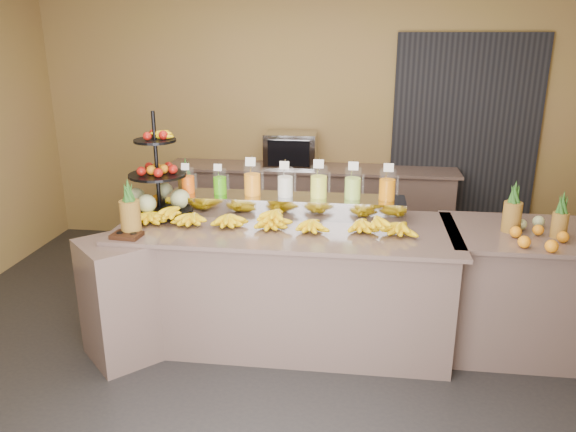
% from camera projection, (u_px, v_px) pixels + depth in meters
% --- Properties ---
extents(ground, '(6.00, 6.00, 0.00)m').
position_uv_depth(ground, '(282.00, 357.00, 4.16)').
color(ground, black).
rests_on(ground, ground).
extents(room_envelope, '(6.04, 5.02, 2.82)m').
position_uv_depth(room_envelope, '(319.00, 90.00, 4.29)').
color(room_envelope, olive).
rests_on(room_envelope, ground).
extents(buffet_counter, '(2.75, 1.25, 0.93)m').
position_uv_depth(buffet_counter, '(271.00, 285.00, 4.28)').
color(buffet_counter, gray).
rests_on(buffet_counter, ground).
extents(right_counter, '(1.08, 0.88, 0.93)m').
position_uv_depth(right_counter, '(514.00, 290.00, 4.18)').
color(right_counter, gray).
rests_on(right_counter, ground).
extents(back_ledge, '(3.10, 0.55, 0.93)m').
position_uv_depth(back_ledge, '(310.00, 208.00, 6.14)').
color(back_ledge, gray).
rests_on(back_ledge, ground).
extents(pitcher_tray, '(1.85, 0.30, 0.15)m').
position_uv_depth(pitcher_tray, '(285.00, 205.00, 4.40)').
color(pitcher_tray, gray).
rests_on(pitcher_tray, buffet_counter).
extents(juice_pitcher_orange_a, '(0.11, 0.11, 0.26)m').
position_uv_depth(juice_pitcher_orange_a, '(188.00, 182.00, 4.45)').
color(juice_pitcher_orange_a, silver).
rests_on(juice_pitcher_orange_a, pitcher_tray).
extents(juice_pitcher_green, '(0.11, 0.11, 0.26)m').
position_uv_depth(juice_pitcher_green, '(220.00, 183.00, 4.41)').
color(juice_pitcher_green, silver).
rests_on(juice_pitcher_green, pitcher_tray).
extents(juice_pitcher_orange_b, '(0.13, 0.14, 0.32)m').
position_uv_depth(juice_pitcher_orange_b, '(252.00, 181.00, 4.38)').
color(juice_pitcher_orange_b, silver).
rests_on(juice_pitcher_orange_b, pitcher_tray).
extents(juice_pitcher_milk, '(0.12, 0.13, 0.30)m').
position_uv_depth(juice_pitcher_milk, '(285.00, 183.00, 4.35)').
color(juice_pitcher_milk, silver).
rests_on(juice_pitcher_milk, pitcher_tray).
extents(juice_pitcher_lemon, '(0.13, 0.14, 0.32)m').
position_uv_depth(juice_pitcher_lemon, '(319.00, 184.00, 4.31)').
color(juice_pitcher_lemon, silver).
rests_on(juice_pitcher_lemon, pitcher_tray).
extents(juice_pitcher_lime, '(0.13, 0.13, 0.31)m').
position_uv_depth(juice_pitcher_lime, '(353.00, 185.00, 4.28)').
color(juice_pitcher_lime, silver).
rests_on(juice_pitcher_lime, pitcher_tray).
extents(juice_pitcher_orange_c, '(0.13, 0.13, 0.31)m').
position_uv_depth(juice_pitcher_orange_c, '(387.00, 187.00, 4.25)').
color(juice_pitcher_orange_c, silver).
rests_on(juice_pitcher_orange_c, pitcher_tray).
extents(banana_heap, '(2.16, 0.20, 0.18)m').
position_uv_depth(banana_heap, '(273.00, 218.00, 4.11)').
color(banana_heap, yellow).
rests_on(banana_heap, buffet_counter).
extents(fruit_stand, '(0.58, 0.58, 0.81)m').
position_uv_depth(fruit_stand, '(163.00, 188.00, 4.38)').
color(fruit_stand, black).
rests_on(fruit_stand, buffet_counter).
extents(condiment_caddy, '(0.21, 0.17, 0.03)m').
position_uv_depth(condiment_caddy, '(127.00, 235.00, 3.92)').
color(condiment_caddy, black).
rests_on(condiment_caddy, buffet_counter).
extents(pineapple_left_a, '(0.14, 0.14, 0.40)m').
position_uv_depth(pineapple_left_a, '(130.00, 214.00, 3.95)').
color(pineapple_left_a, brown).
rests_on(pineapple_left_a, buffet_counter).
extents(pineapple_left_b, '(0.13, 0.13, 0.41)m').
position_uv_depth(pineapple_left_b, '(187.00, 188.00, 4.60)').
color(pineapple_left_b, brown).
rests_on(pineapple_left_b, buffet_counter).
extents(right_fruit_pile, '(0.41, 0.39, 0.22)m').
position_uv_depth(right_fruit_pile, '(536.00, 229.00, 3.88)').
color(right_fruit_pile, brown).
rests_on(right_fruit_pile, right_counter).
extents(oven_warmer, '(0.54, 0.38, 0.36)m').
position_uv_depth(oven_warmer, '(291.00, 150.00, 5.96)').
color(oven_warmer, gray).
rests_on(oven_warmer, back_ledge).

